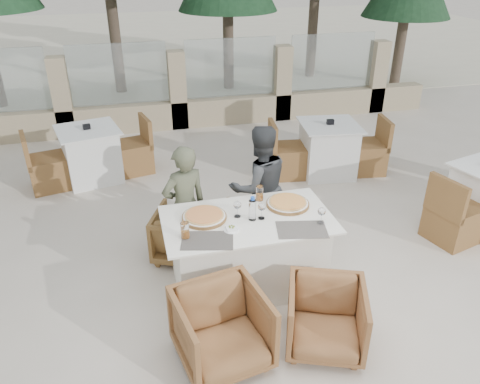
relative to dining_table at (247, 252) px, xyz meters
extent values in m
plane|color=beige|center=(-0.05, -0.03, -0.39)|extent=(80.00, 80.00, 0.00)
cube|color=beige|center=(-0.05, 13.97, -0.38)|extent=(30.00, 16.00, 0.01)
cube|color=#554F49|center=(-0.44, -0.27, 0.39)|extent=(0.51, 0.40, 0.00)
cube|color=#615A53|center=(0.42, -0.30, 0.39)|extent=(0.50, 0.39, 0.00)
cylinder|color=#C9441B|center=(-0.40, 0.10, 0.41)|extent=(0.54, 0.54, 0.05)
cylinder|color=orange|center=(0.45, 0.15, 0.41)|extent=(0.56, 0.56, 0.05)
cylinder|color=#BCE1F8|center=(0.04, -0.02, 0.51)|extent=(0.07, 0.07, 0.24)
cylinder|color=orange|center=(-0.61, -0.18, 0.46)|extent=(0.10, 0.10, 0.15)
cylinder|color=orange|center=(0.21, 0.32, 0.46)|extent=(0.08, 0.08, 0.15)
imported|color=brown|center=(-0.54, 0.64, -0.10)|extent=(0.79, 0.80, 0.56)
imported|color=#9B6B38|center=(0.29, 0.63, -0.11)|extent=(0.59, 0.60, 0.54)
imported|color=brown|center=(-0.45, -0.89, -0.06)|extent=(0.81, 0.82, 0.65)
imported|color=brown|center=(0.42, -0.95, -0.09)|extent=(0.82, 0.83, 0.59)
imported|color=#51563E|center=(-0.52, 0.56, 0.28)|extent=(0.56, 0.46, 1.33)
imported|color=#3A3D3F|center=(0.32, 0.71, 0.32)|extent=(0.74, 0.60, 1.41)
camera|label=1|loc=(-0.99, -3.63, 2.67)|focal=35.00mm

